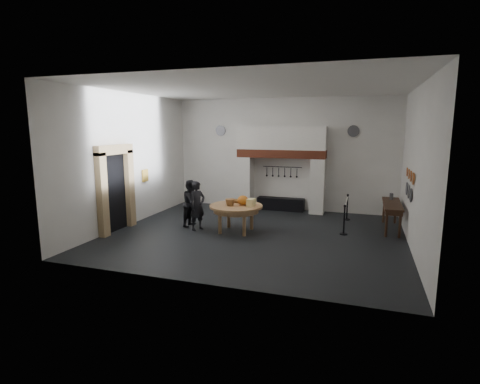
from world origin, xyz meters
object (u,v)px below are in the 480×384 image
(iron_range, at_px, (281,204))
(visitor_far, at_px, (192,203))
(side_table, at_px, (392,204))
(barrier_post_near, at_px, (344,221))
(work_table, at_px, (236,206))
(barrier_post_far, at_px, (347,208))
(visitor_near, at_px, (197,206))

(iron_range, height_order, visitor_far, visitor_far)
(side_table, height_order, barrier_post_near, same)
(work_table, relative_size, barrier_post_far, 1.90)
(work_table, distance_m, barrier_post_far, 4.35)
(visitor_far, height_order, barrier_post_far, visitor_far)
(iron_range, xyz_separation_m, barrier_post_far, (2.65, -0.84, 0.20))
(work_table, bearing_deg, barrier_post_near, 12.83)
(barrier_post_far, bearing_deg, work_table, -140.42)
(side_table, bearing_deg, barrier_post_near, -143.34)
(visitor_far, xyz_separation_m, barrier_post_far, (5.02, 2.56, -0.35))
(side_table, bearing_deg, barrier_post_far, 147.43)
(side_table, bearing_deg, visitor_near, -161.47)
(visitor_near, distance_m, barrier_post_near, 4.73)
(iron_range, relative_size, visitor_near, 1.17)
(work_table, distance_m, visitor_near, 1.29)
(work_table, height_order, barrier_post_near, barrier_post_near)
(visitor_near, height_order, side_table, visitor_near)
(work_table, height_order, visitor_near, visitor_near)
(visitor_near, relative_size, visitor_far, 1.02)
(work_table, distance_m, barrier_post_near, 3.45)
(visitor_far, bearing_deg, barrier_post_near, -79.05)
(iron_range, distance_m, work_table, 3.71)
(visitor_near, bearing_deg, visitor_far, 71.44)
(iron_range, height_order, visitor_near, visitor_near)
(work_table, height_order, visitor_far, visitor_far)
(side_table, xyz_separation_m, barrier_post_near, (-1.45, -1.08, -0.42))
(barrier_post_near, bearing_deg, iron_range, 133.05)
(work_table, bearing_deg, side_table, 21.00)
(side_table, bearing_deg, work_table, -159.00)
(iron_range, bearing_deg, barrier_post_near, -46.95)
(work_table, xyz_separation_m, visitor_far, (-1.68, 0.21, -0.04))
(visitor_far, bearing_deg, barrier_post_far, -58.38)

